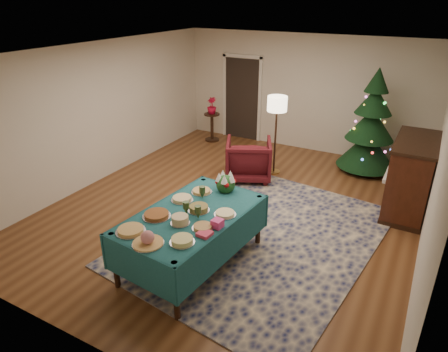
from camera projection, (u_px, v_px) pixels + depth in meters
The scene contains 26 objects.
room_shell at pixel (236, 136), 6.60m from camera, with size 7.00×7.00×7.00m.
doorway at pixel (242, 97), 10.18m from camera, with size 1.08×0.04×2.16m.
rug at pixel (260, 236), 6.31m from camera, with size 3.20×4.20×0.02m, color #121944.
buffet_table at pixel (192, 224), 5.42m from camera, with size 1.43×2.21×0.81m.
platter_0 at pixel (131, 230), 4.93m from camera, with size 0.37×0.37×0.05m.
platter_1 at pixel (148, 239), 4.67m from camera, with size 0.38×0.38×0.18m.
platter_2 at pixel (182, 240), 4.71m from camera, with size 0.30×0.30×0.07m.
platter_3 at pixel (157, 215), 5.26m from camera, with size 0.38×0.38×0.06m.
platter_4 at pixel (180, 220), 5.09m from camera, with size 0.25×0.25×0.11m.
platter_5 at pixel (203, 227), 5.00m from camera, with size 0.27×0.27×0.05m.
platter_6 at pixel (182, 199), 5.67m from camera, with size 0.32×0.32×0.06m.
platter_7 at pixel (199, 208), 5.40m from camera, with size 0.30×0.30×0.08m.
platter_8 at pixel (225, 214), 5.31m from camera, with size 0.30×0.30×0.05m.
platter_9 at pixel (202, 191), 5.91m from camera, with size 0.31×0.31×0.05m.
goblet_0 at pixel (202, 192), 5.70m from camera, with size 0.09×0.09×0.19m.
goblet_1 at pixel (198, 212), 5.18m from camera, with size 0.09×0.09×0.19m.
goblet_2 at pixel (186, 208), 5.28m from camera, with size 0.09×0.09×0.19m.
napkin_stack at pixel (205, 234), 4.86m from camera, with size 0.16×0.16×0.04m, color #D43B59.
gift_box at pixel (217, 223), 5.01m from camera, with size 0.13×0.13×0.11m, color #EA4192.
centerpiece at pixel (226, 182), 5.90m from camera, with size 0.29×0.29×0.34m.
armchair at pixel (248, 157), 8.12m from camera, with size 0.89×0.84×0.92m, color #4B1015.
floor_lamp at pixel (277, 109), 7.99m from camera, with size 0.40×0.40×1.65m.
side_table at pixel (212, 128), 10.28m from camera, with size 0.40×0.40×0.71m.
potted_plant at pixel (212, 109), 10.08m from camera, with size 0.23×0.41×0.23m, color red.
christmas_tree at pixel (371, 126), 8.28m from camera, with size 1.50×1.50×2.19m.
piano at pixel (410, 177), 6.82m from camera, with size 0.72×1.51×1.31m.
Camera 1 is at (2.81, -5.61, 3.51)m, focal length 32.00 mm.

